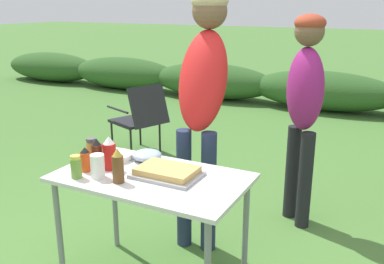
% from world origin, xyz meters
% --- Properties ---
extents(shrub_hedge, '(14.40, 0.90, 0.64)m').
position_xyz_m(shrub_hedge, '(-0.00, 5.22, 0.32)').
color(shrub_hedge, '#2D5623').
rests_on(shrub_hedge, ground).
extents(folding_table, '(1.10, 0.64, 0.74)m').
position_xyz_m(folding_table, '(0.00, 0.00, 0.66)').
color(folding_table, silver).
rests_on(folding_table, ground).
extents(food_tray, '(0.38, 0.26, 0.06)m').
position_xyz_m(food_tray, '(0.09, 0.03, 0.77)').
color(food_tray, '#9E9EA3').
rests_on(food_tray, folding_table).
extents(plate_stack, '(0.21, 0.21, 0.04)m').
position_xyz_m(plate_stack, '(-0.34, 0.12, 0.76)').
color(plate_stack, white).
rests_on(plate_stack, folding_table).
extents(mixing_bowl, '(0.19, 0.19, 0.07)m').
position_xyz_m(mixing_bowl, '(-0.16, 0.20, 0.77)').
color(mixing_bowl, '#99B2CC').
rests_on(mixing_bowl, folding_table).
extents(paper_cup_stack, '(0.08, 0.08, 0.14)m').
position_xyz_m(paper_cup_stack, '(-0.26, -0.16, 0.81)').
color(paper_cup_stack, white).
rests_on(paper_cup_stack, folding_table).
extents(spice_jar, '(0.06, 0.06, 0.17)m').
position_xyz_m(spice_jar, '(-0.43, -0.01, 0.82)').
color(spice_jar, '#B2893D').
rests_on(spice_jar, folding_table).
extents(bbq_sauce_bottle, '(0.06, 0.06, 0.18)m').
position_xyz_m(bbq_sauce_bottle, '(-0.36, -0.04, 0.83)').
color(bbq_sauce_bottle, '#562314').
rests_on(bbq_sauce_bottle, folding_table).
extents(hot_sauce_bottle, '(0.07, 0.07, 0.15)m').
position_xyz_m(hot_sauce_bottle, '(-0.39, -0.11, 0.81)').
color(hot_sauce_bottle, '#CC4214').
rests_on(hot_sauce_bottle, folding_table).
extents(beer_bottle, '(0.06, 0.06, 0.20)m').
position_xyz_m(beer_bottle, '(-0.11, -0.16, 0.83)').
color(beer_bottle, brown).
rests_on(beer_bottle, folding_table).
extents(relish_jar, '(0.06, 0.06, 0.13)m').
position_xyz_m(relish_jar, '(-0.36, -0.22, 0.80)').
color(relish_jar, olive).
rests_on(relish_jar, folding_table).
extents(ketchup_bottle, '(0.08, 0.08, 0.20)m').
position_xyz_m(ketchup_bottle, '(-0.27, -0.02, 0.84)').
color(ketchup_bottle, red).
rests_on(ketchup_bottle, folding_table).
extents(standing_person_with_beanie, '(0.39, 0.52, 1.78)m').
position_xyz_m(standing_person_with_beanie, '(0.01, 0.66, 1.16)').
color(standing_person_with_beanie, '#232D4C').
rests_on(standing_person_with_beanie, ground).
extents(standing_person_in_gray_fleece, '(0.41, 0.40, 1.62)m').
position_xyz_m(standing_person_in_gray_fleece, '(0.57, 1.23, 1.02)').
color(standing_person_in_gray_fleece, black).
rests_on(standing_person_in_gray_fleece, ground).
extents(camp_chair_green_behind_table, '(0.72, 0.65, 0.83)m').
position_xyz_m(camp_chair_green_behind_table, '(-1.41, 1.98, 0.47)').
color(camp_chair_green_behind_table, '#232328').
rests_on(camp_chair_green_behind_table, ground).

